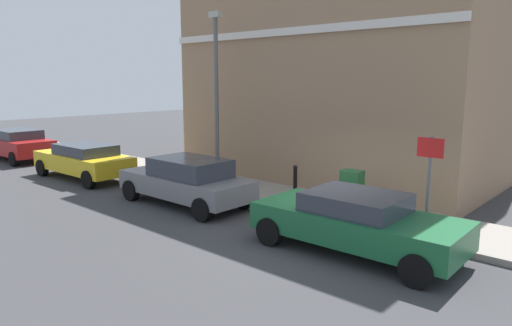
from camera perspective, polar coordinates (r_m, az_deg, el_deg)
The scene contains 11 objects.
ground at distance 11.41m, azimuth 8.21°, elevation -8.77°, with size 80.00×80.00×0.00m, color #38383A.
sidewalk at distance 16.64m, azimuth -5.30°, elevation -2.42°, with size 2.40×30.00×0.15m, color gray.
corner_building at distance 18.49m, azimuth 11.36°, elevation 11.80°, with size 7.42×10.99×8.55m.
car_green at distance 10.28m, azimuth 12.14°, elevation -6.94°, with size 2.02×4.51×1.31m.
car_grey at distance 13.93m, azimuth -8.49°, elevation -2.12°, with size 1.82×4.38×1.42m.
car_yellow at distance 18.63m, azimuth -20.32°, elevation 0.36°, with size 1.90×4.51×1.32m.
car_red at distance 24.27m, azimuth -27.10°, elevation 2.12°, with size 1.88×4.27×1.42m.
utility_cabinet at distance 12.81m, azimuth 11.61°, elevation -3.60°, with size 0.46×0.61×1.15m.
bollard_near_cabinet at distance 13.95m, azimuth 4.81°, elevation -2.21°, with size 0.14×0.14×1.04m.
street_sign at distance 11.11m, azimuth 20.43°, elevation -0.97°, with size 0.08×0.60×2.30m.
lamppost at distance 15.79m, azimuth -4.87°, elevation 8.74°, with size 0.20×0.44×5.72m.
Camera 1 is at (-9.05, -5.91, 3.68)m, focal length 32.70 mm.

